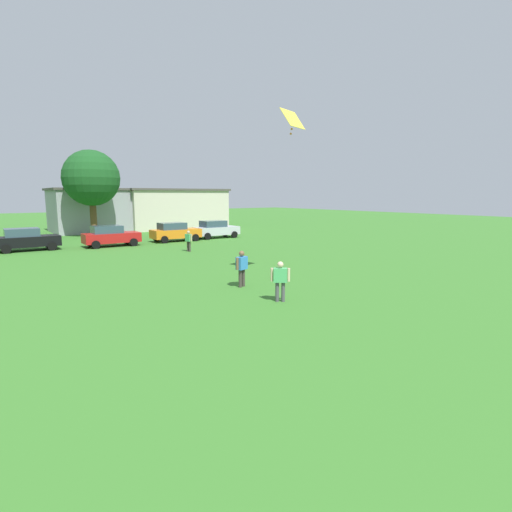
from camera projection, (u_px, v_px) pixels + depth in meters
The scene contains 12 objects.
ground_plane at pixel (39, 263), 24.40m from camera, with size 160.00×160.00×0.00m, color #387528.
adult_bystander at pixel (280, 278), 15.47m from camera, with size 0.62×0.54×1.58m.
bystander_near_trees at pixel (189, 239), 29.30m from camera, with size 0.38×0.72×1.53m.
bystander_midfield at pixel (242, 266), 17.97m from camera, with size 0.73×0.48×1.64m.
kite at pixel (293, 120), 18.88m from camera, with size 1.52×1.06×1.18m.
parked_car_black_1 at pixel (26, 239), 29.70m from camera, with size 4.30×2.02×1.68m.
parked_car_red_2 at pixel (111, 236), 32.25m from camera, with size 4.30×2.02×1.68m.
parked_car_orange_3 at pixel (175, 232), 35.79m from camera, with size 4.30×2.02×1.68m.
parked_car_silver_4 at pixel (216, 229), 38.57m from camera, with size 4.30×2.02×1.68m.
tree_far_right at pixel (91, 178), 39.18m from camera, with size 5.42×5.42×8.45m.
house_left at pixel (170, 208), 50.93m from camera, with size 12.53×9.22×4.85m.
house_right at pixel (103, 210), 46.28m from camera, with size 11.24×7.93×4.84m.
Camera 1 is at (-2.98, 2.73, 4.09)m, focal length 28.22 mm.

